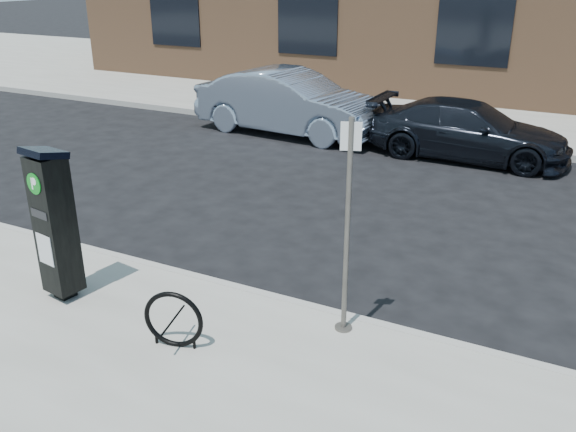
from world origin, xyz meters
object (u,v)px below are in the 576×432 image
Objects in this scene: sign_pole at (347,231)px; bike_rack at (174,320)px; car_silver at (289,102)px; car_dark at (468,130)px; parking_kiosk at (55,223)px.

bike_rack is at bearing -164.23° from sign_pole.
car_silver is at bearing 99.10° from sign_pole.
sign_pole is 7.62m from car_dark.
parking_kiosk is 3.35m from sign_pole.
bike_rack is 0.14× the size of car_silver.
bike_rack is (1.80, -0.24, -0.64)m from parking_kiosk.
sign_pole is 8.98m from car_silver.
car_dark is at bearing -86.99° from car_silver.
sign_pole is 0.56× the size of car_dark.
car_silver is (-3.15, 8.80, 0.30)m from bike_rack.
sign_pole is at bearing 23.76° from parking_kiosk.
car_dark is at bearing 70.50° from sign_pole.
parking_kiosk reaches higher than car_silver.
bike_rack is 9.35m from car_silver.
parking_kiosk is 0.40× the size of car_silver.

